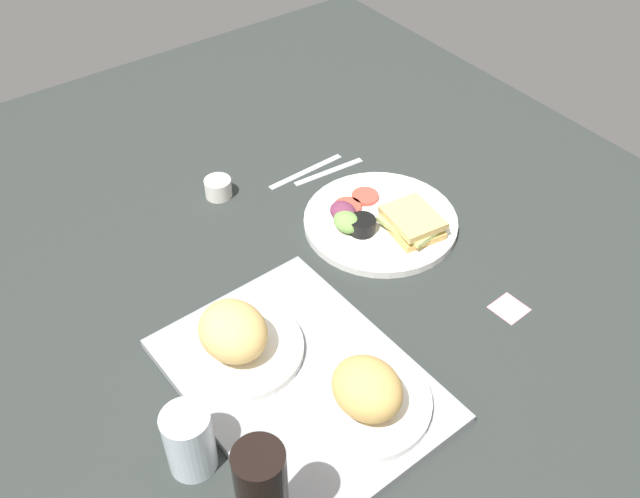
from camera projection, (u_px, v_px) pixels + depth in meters
The scene contains 10 objects.
ground_plane at pixel (339, 270), 136.15cm from camera, with size 190.00×150.00×3.00cm, color #282D2B.
serving_tray at pixel (300, 380), 114.52cm from camera, with size 45.00×33.00×1.60cm, color gray.
bread_plate_near at pixel (366, 393), 107.36cm from camera, with size 20.86×20.86×9.32cm.
bread_plate_far at pixel (236, 337), 114.91cm from camera, with size 20.96×20.96×9.79cm.
plate_with_salad at pixel (381, 221), 141.78cm from camera, with size 30.67×30.67×5.40cm.
drinking_glass at pixel (189, 441), 100.72cm from camera, with size 7.12×7.12×11.44cm, color silver.
espresso_cup at pixel (218, 188), 148.92cm from camera, with size 5.60×5.60×4.00cm, color silver.
fork at pixel (329, 171), 155.97cm from camera, with size 17.00×1.40×0.50cm, color #B7B7BC.
knife at pixel (306, 171), 156.02cm from camera, with size 19.00×1.40×0.50cm, color #B7B7BC.
sticky_note at pixel (509, 308), 126.77cm from camera, with size 5.60×5.60×0.12cm, color pink.
Camera 1 is at (-76.30, 59.95, 94.15)cm, focal length 40.20 mm.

